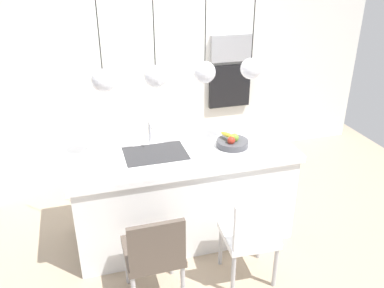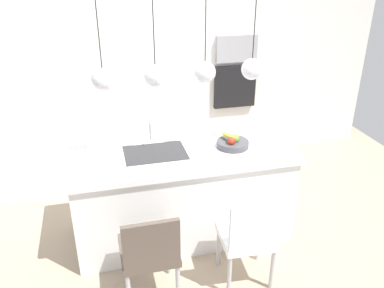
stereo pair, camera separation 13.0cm
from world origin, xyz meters
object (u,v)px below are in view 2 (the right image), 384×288
(chair_near, at_px, (149,251))
(chair_middle, at_px, (249,236))
(fruit_bowl, at_px, (232,143))
(oven, at_px, (235,86))
(microwave, at_px, (237,48))

(chair_near, height_order, chair_middle, chair_middle)
(fruit_bowl, relative_size, oven, 0.54)
(oven, relative_size, chair_near, 0.65)
(microwave, bearing_deg, oven, 0.00)
(fruit_bowl, relative_size, microwave, 0.55)
(fruit_bowl, distance_m, microwave, 1.81)
(chair_near, bearing_deg, fruit_bowl, 39.41)
(microwave, height_order, oven, microwave)
(chair_middle, bearing_deg, chair_near, 179.94)
(chair_near, distance_m, chair_middle, 0.81)
(oven, distance_m, chair_middle, 2.53)
(chair_near, relative_size, chair_middle, 0.99)
(microwave, xyz_separation_m, oven, (0.00, 0.00, -0.50))
(microwave, relative_size, chair_near, 0.63)
(fruit_bowl, xyz_separation_m, chair_near, (-0.91, -0.75, -0.47))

